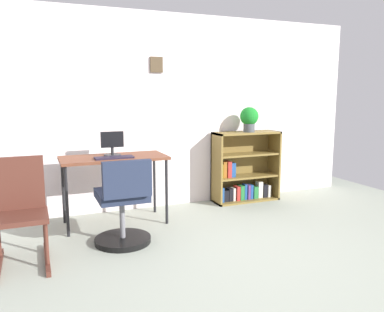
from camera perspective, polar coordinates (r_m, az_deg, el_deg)
ground_plane at (r=3.12m, az=9.17°, el=-17.16°), size 6.24×6.24×0.00m
wall_back at (r=4.77m, az=-4.13°, el=6.44°), size 5.20×0.12×2.31m
desk at (r=4.17m, az=-11.32°, el=-0.90°), size 1.09×0.52×0.73m
monitor at (r=4.20m, az=-11.55°, el=1.68°), size 0.24×0.18×0.26m
keyboard at (r=4.03m, az=-11.29°, el=-0.22°), size 0.39×0.14×0.02m
office_chair at (r=3.63m, az=-9.98°, el=-7.46°), size 0.52×0.55×0.81m
rocking_chair at (r=3.50m, az=-23.77°, el=-7.22°), size 0.42×0.64×0.86m
bookshelf_low at (r=5.09m, az=7.47°, el=-2.11°), size 0.86×0.30×0.89m
potted_plant_on_shelf at (r=4.98m, az=8.34°, el=5.51°), size 0.23×0.23×0.31m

